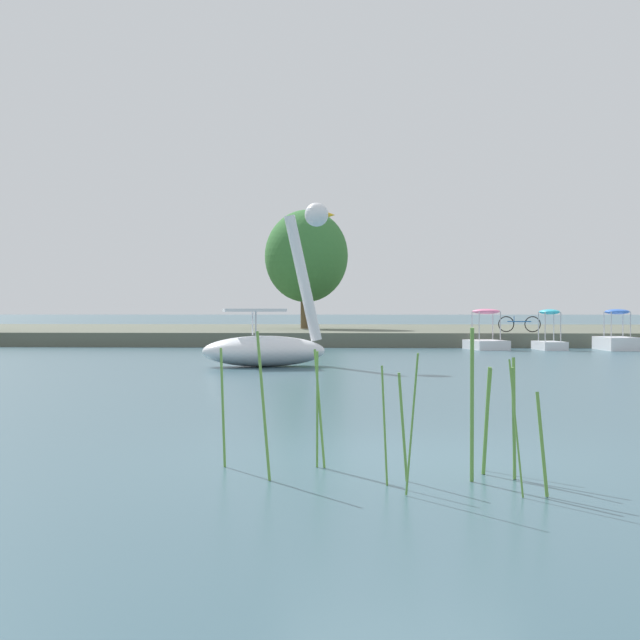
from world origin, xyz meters
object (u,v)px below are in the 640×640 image
Objects in this scene: swan_boat at (270,336)px; pedal_boat_blue at (617,340)px; tree_broadleaf_behind_dock at (306,256)px; bicycle_parked at (519,324)px; pedal_boat_cyan at (549,338)px; pedal_boat_pink at (486,338)px.

swan_boat reaches higher than pedal_boat_blue.
tree_broadleaf_behind_dock is at bearing 140.69° from pedal_boat_blue.
swan_boat reaches higher than bicycle_parked.
pedal_boat_cyan is at bearing 49.29° from swan_boat.
swan_boat is 0.73× the size of tree_broadleaf_behind_dock.
pedal_boat_pink is at bearing 177.51° from pedal_boat_blue.
pedal_boat_cyan is (2.36, -0.21, 0.03)m from pedal_boat_pink.
bicycle_parked is (1.80, 3.47, 0.49)m from pedal_boat_pink.
pedal_boat_pink is 0.37× the size of tree_broadleaf_behind_dock.
pedal_boat_cyan is 2.53m from pedal_boat_blue.
pedal_boat_cyan is at bearing -5.16° from pedal_boat_pink.
pedal_boat_pink is 1.19× the size of pedal_boat_cyan.
pedal_boat_blue is at bearing -2.49° from pedal_boat_pink.
pedal_boat_pink is 3.94m from bicycle_parked.
pedal_boat_blue is 4.84m from bicycle_parked.
pedal_boat_blue is 0.39× the size of tree_broadleaf_behind_dock.
swan_boat reaches higher than pedal_boat_pink.
pedal_boat_blue is 1.37× the size of bicycle_parked.
tree_broadleaf_behind_dock reaches higher than pedal_boat_cyan.
pedal_boat_cyan is 1.10× the size of bicycle_parked.
pedal_boat_pink is 0.95× the size of pedal_boat_blue.
tree_broadleaf_behind_dock is (-12.49, 10.23, 3.75)m from pedal_boat_blue.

